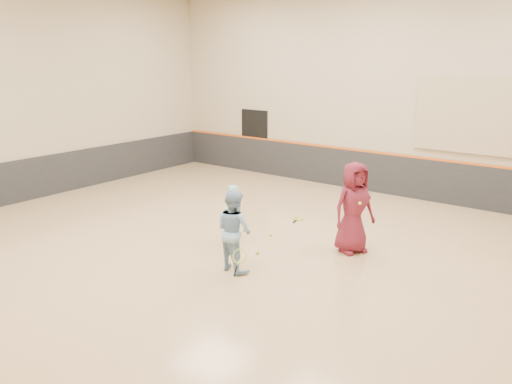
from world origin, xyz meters
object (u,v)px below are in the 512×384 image
Objects in this scene: girl at (231,214)px; young_man at (354,208)px; instructor at (234,230)px; spare_racket at (299,218)px.

girl is 0.67× the size of young_man.
instructor is at bearing 11.02° from girl.
spare_racket is at bearing 88.16° from young_man.
instructor is (1.00, -1.13, 0.15)m from girl.
instructor reaches higher than girl.
girl is at bearing 142.11° from young_man.
young_man reaches higher than spare_racket.
spare_racket is (-2.05, 1.15, -0.93)m from young_man.
young_man is 3.01× the size of spare_racket.
young_man reaches higher than instructor.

